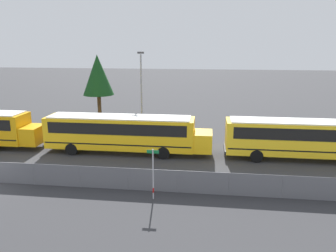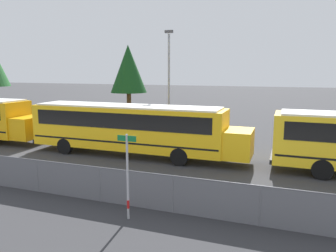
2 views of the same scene
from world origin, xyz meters
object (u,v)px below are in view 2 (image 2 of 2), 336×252
at_px(school_bus_3, 131,126).
at_px(tree_1, 128,69).
at_px(light_pole, 169,80).
at_px(street_sign, 128,175).

height_order(school_bus_3, tree_1, tree_1).
bearing_deg(light_pole, street_sign, -75.87).
relative_size(light_pole, tree_1, 1.06).
bearing_deg(light_pole, school_bus_3, -93.61).
xyz_separation_m(street_sign, light_pole, (-3.46, 13.74, 2.83)).
height_order(school_bus_3, street_sign, school_bus_3).
bearing_deg(street_sign, school_bus_3, 115.70).
xyz_separation_m(school_bus_3, light_pole, (0.37, 5.80, 2.59)).
relative_size(street_sign, tree_1, 0.40).
distance_m(school_bus_3, tree_1, 13.36).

